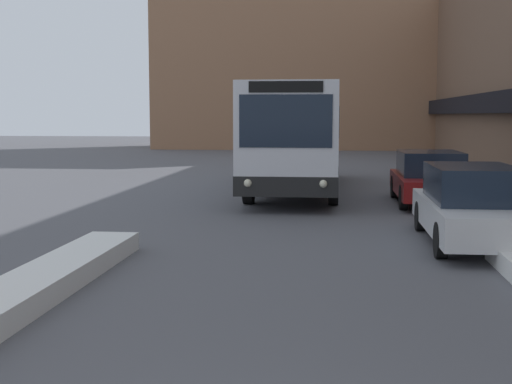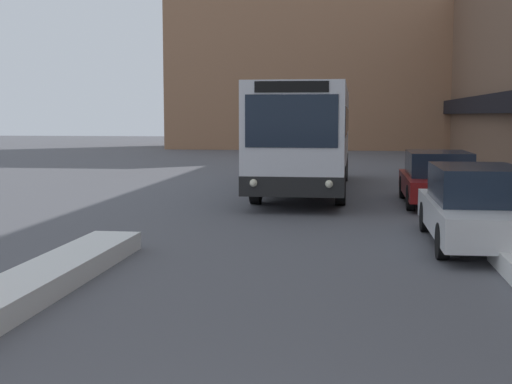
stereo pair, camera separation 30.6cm
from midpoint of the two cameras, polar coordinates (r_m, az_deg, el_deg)
building_backdrop_far at (r=55.53m, az=7.22°, el=12.60°), size 26.00×8.00×17.57m
city_bus at (r=23.72m, az=4.45°, el=4.52°), size 2.68×12.05×3.39m
parked_car_front at (r=14.52m, az=17.81°, el=-1.06°), size 1.84×4.89×1.53m
parked_car_middle at (r=20.81m, az=14.77°, el=1.10°), size 1.94×4.62×1.49m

